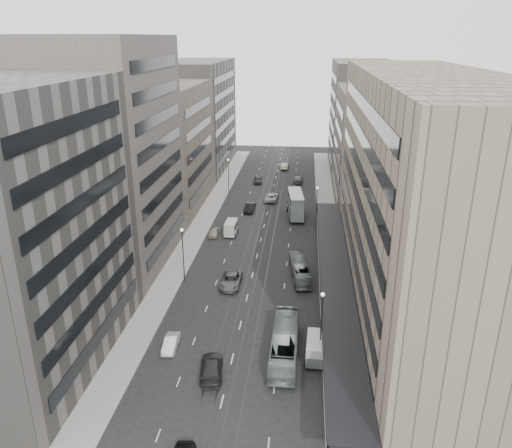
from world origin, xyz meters
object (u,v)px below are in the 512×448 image
at_px(vw_microbus, 315,348).
at_px(panel_van, 231,227).
at_px(sedan_1, 171,343).
at_px(bus_near, 285,343).
at_px(double_decker, 296,204).
at_px(bus_far, 300,270).
at_px(sedan_2, 231,280).

height_order(vw_microbus, panel_van, panel_van).
bearing_deg(panel_van, sedan_1, -91.04).
height_order(bus_near, vw_microbus, bus_near).
relative_size(double_decker, vw_microbus, 1.95).
bearing_deg(bus_near, bus_far, -93.13).
height_order(bus_near, double_decker, double_decker).
bearing_deg(sedan_1, sedan_2, 71.23).
bearing_deg(panel_van, bus_near, -70.55).
bearing_deg(double_decker, sedan_2, -111.68).
relative_size(bus_near, sedan_1, 2.91).
distance_m(bus_far, vw_microbus, 19.90).
bearing_deg(vw_microbus, panel_van, 114.81).
height_order(double_decker, vw_microbus, double_decker).
height_order(bus_far, double_decker, double_decker).
relative_size(panel_van, sedan_1, 1.03).
xyz_separation_m(vw_microbus, sedan_1, (-16.51, 0.33, -0.73)).
bearing_deg(bus_near, sedan_2, -61.68).
relative_size(bus_near, sedan_2, 1.99).
distance_m(bus_near, vw_microbus, 3.43).
distance_m(bus_far, sedan_1, 24.22).
bearing_deg(bus_far, panel_van, -59.46).
height_order(bus_near, sedan_1, bus_near).
height_order(bus_near, sedan_2, bus_near).
bearing_deg(sedan_1, vw_microbus, -3.81).
bearing_deg(double_decker, bus_far, -93.22).
relative_size(bus_far, vw_microbus, 2.02).
bearing_deg(bus_far, sedan_2, 11.58).
height_order(double_decker, sedan_1, double_decker).
xyz_separation_m(double_decker, vw_microbus, (3.46, -46.60, -1.28)).
relative_size(vw_microbus, panel_van, 1.12).
xyz_separation_m(bus_far, vw_microbus, (2.11, -19.79, 0.07)).
xyz_separation_m(double_decker, sedan_1, (-13.06, -46.28, -2.01)).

